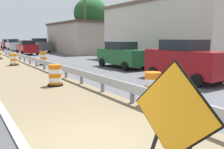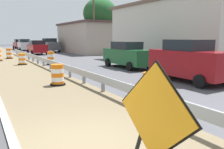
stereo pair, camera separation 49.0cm
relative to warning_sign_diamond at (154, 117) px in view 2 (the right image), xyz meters
The scene contains 20 objects.
ground_plane 2.00m from the warning_sign_diamond, 108.65° to the left, with size 160.00×160.00×0.00m, color #3D3D3F.
median_dirt_strip 1.94m from the warning_sign_diamond, 79.22° to the left, with size 4.09×120.00×0.01m, color #706047.
guardrail_median 2.82m from the warning_sign_diamond, 40.08° to the left, with size 0.18×59.73×0.71m.
warning_sign_diamond is the anchor object (origin of this frame).
traffic_barrel_nearest 4.37m from the warning_sign_diamond, 51.27° to the left, with size 0.69×0.69×1.12m.
traffic_barrel_close 8.28m from the warning_sign_diamond, 83.70° to the left, with size 0.74×0.74×1.02m.
traffic_barrel_mid 17.24m from the warning_sign_diamond, 80.02° to the left, with size 0.70×0.70×1.10m.
traffic_barrel_far 18.06m from the warning_sign_diamond, 87.32° to the left, with size 0.75×0.75×0.96m.
traffic_barrel_farther 24.79m from the warning_sign_diamond, 88.65° to the left, with size 0.71×0.71×1.11m.
car_lead_near_lane 30.10m from the warning_sign_diamond, 81.13° to the left, with size 2.18×4.17×1.91m.
car_trailing_near_lane 35.29m from the warning_sign_diamond, 77.42° to the left, with size 2.29×4.49×2.16m.
car_lead_far_lane 40.30m from the warning_sign_diamond, 83.30° to the left, with size 2.03×4.69×2.01m.
car_mid_far_lane 9.22m from the warning_sign_diamond, 38.47° to the left, with size 2.13×4.42×2.19m.
car_trailing_far_lane 45.58m from the warning_sign_diamond, 84.08° to the left, with size 2.00×4.19×1.95m.
car_distant_a 14.12m from the warning_sign_diamond, 57.89° to the left, with size 2.04×4.61×1.98m.
roadside_shop_near 19.73m from the warning_sign_diamond, 42.84° to the left, with size 7.40×13.92×5.59m.
roadside_shop_far 33.18m from the warning_sign_diamond, 65.65° to the left, with size 8.64×12.51×4.50m.
utility_pole_near 14.58m from the warning_sign_diamond, 36.41° to the left, with size 0.24×1.80×8.16m.
utility_pole_mid 29.51m from the warning_sign_diamond, 66.24° to the left, with size 0.24×1.80×8.85m.
tree_roadside 33.59m from the warning_sign_diamond, 64.34° to the left, with size 5.17×5.17×8.25m.
Camera 2 is at (-1.81, -4.32, 2.31)m, focal length 37.21 mm.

